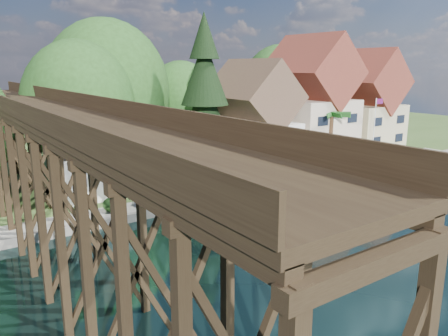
% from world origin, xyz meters
% --- Properties ---
extents(ground, '(140.00, 140.00, 0.00)m').
position_xyz_m(ground, '(0.00, 0.00, 0.00)').
color(ground, black).
rests_on(ground, ground).
extents(bank, '(140.00, 52.00, 0.50)m').
position_xyz_m(bank, '(0.00, 34.00, 0.25)').
color(bank, '#375321').
rests_on(bank, ground).
extents(seawall, '(60.00, 0.40, 0.62)m').
position_xyz_m(seawall, '(4.00, 8.00, 0.31)').
color(seawall, slate).
rests_on(seawall, ground).
extents(promenade, '(50.00, 2.60, 0.06)m').
position_xyz_m(promenade, '(6.00, 9.30, 0.53)').
color(promenade, gray).
rests_on(promenade, bank).
extents(trestle_bridge, '(4.12, 44.18, 9.30)m').
position_xyz_m(trestle_bridge, '(-16.00, 5.17, 5.35)').
color(trestle_bridge, black).
rests_on(trestle_bridge, ground).
extents(house_left, '(7.64, 8.64, 11.02)m').
position_xyz_m(house_left, '(7.00, 16.00, 5.14)').
color(house_left, silver).
rests_on(house_left, bank).
extents(house_center, '(8.65, 9.18, 13.89)m').
position_xyz_m(house_center, '(16.00, 16.50, 6.42)').
color(house_center, beige).
rests_on(house_center, bank).
extents(house_right, '(8.15, 8.64, 12.45)m').
position_xyz_m(house_right, '(25.00, 16.00, 5.78)').
color(house_right, '#BDB087').
rests_on(house_right, bank).
extents(shed, '(5.09, 5.40, 7.85)m').
position_xyz_m(shed, '(-11.00, 14.50, 3.83)').
color(shed, silver).
rests_on(shed, bank).
extents(bg_trees, '(49.90, 13.30, 10.57)m').
position_xyz_m(bg_trees, '(1.00, 21.25, 7.29)').
color(bg_trees, '#382314').
rests_on(bg_trees, bank).
extents(shrubs, '(15.76, 2.47, 1.70)m').
position_xyz_m(shrubs, '(-4.60, 9.26, 1.23)').
color(shrubs, '#173F16').
rests_on(shrubs, bank).
extents(conifer, '(6.12, 6.12, 15.07)m').
position_xyz_m(conifer, '(0.49, 15.00, 7.75)').
color(conifer, '#382314').
rests_on(conifer, bank).
extents(palm_tree, '(4.71, 4.71, 5.78)m').
position_xyz_m(palm_tree, '(14.92, 12.23, 5.55)').
color(palm_tree, '#382314').
rests_on(palm_tree, bank).
extents(flagpole, '(1.05, 0.23, 6.73)m').
position_xyz_m(flagpole, '(21.20, 11.19, 4.63)').
color(flagpole, white).
rests_on(flagpole, bank).
extents(tugboat, '(3.36, 2.19, 2.27)m').
position_xyz_m(tugboat, '(0.23, 6.89, 0.68)').
color(tugboat, red).
rests_on(tugboat, ground).
extents(boat_white_a, '(4.46, 3.44, 0.86)m').
position_xyz_m(boat_white_a, '(7.89, 7.08, 0.43)').
color(boat_white_a, white).
rests_on(boat_white_a, ground).
extents(boat_canopy, '(3.94, 4.92, 2.78)m').
position_xyz_m(boat_canopy, '(8.03, 6.22, 1.19)').
color(boat_canopy, silver).
rests_on(boat_canopy, ground).
extents(boat_yellow, '(2.62, 2.33, 1.27)m').
position_xyz_m(boat_yellow, '(12.84, 6.95, 0.63)').
color(boat_yellow, gold).
rests_on(boat_yellow, ground).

